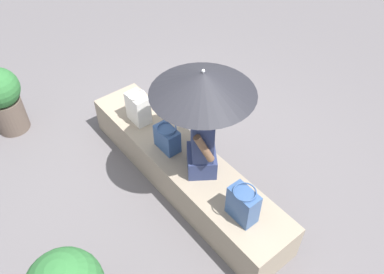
{
  "coord_description": "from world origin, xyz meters",
  "views": [
    {
      "loc": [
        2.26,
        -1.69,
        3.45
      ],
      "look_at": [
        0.13,
        0.02,
        0.79
      ],
      "focal_mm": 36.74,
      "sensor_mm": 36.0,
      "label": 1
    }
  ],
  "objects_px": {
    "person_seated": "(202,140)",
    "handbag_black": "(243,204)",
    "planter_far": "(3,98)",
    "shoulder_bag_spare": "(138,108)",
    "parasol": "(203,83)",
    "tote_bag_canvas": "(167,138)"
  },
  "relations": [
    {
      "from": "parasol",
      "to": "tote_bag_canvas",
      "type": "height_order",
      "value": "parasol"
    },
    {
      "from": "tote_bag_canvas",
      "to": "shoulder_bag_spare",
      "type": "bearing_deg",
      "value": 178.71
    },
    {
      "from": "tote_bag_canvas",
      "to": "planter_far",
      "type": "distance_m",
      "value": 2.18
    },
    {
      "from": "planter_far",
      "to": "person_seated",
      "type": "bearing_deg",
      "value": 26.79
    },
    {
      "from": "handbag_black",
      "to": "person_seated",
      "type": "bearing_deg",
      "value": 172.3
    },
    {
      "from": "parasol",
      "to": "tote_bag_canvas",
      "type": "distance_m",
      "value": 0.95
    },
    {
      "from": "handbag_black",
      "to": "tote_bag_canvas",
      "type": "distance_m",
      "value": 1.12
    },
    {
      "from": "tote_bag_canvas",
      "to": "shoulder_bag_spare",
      "type": "relative_size",
      "value": 0.78
    },
    {
      "from": "parasol",
      "to": "person_seated",
      "type": "bearing_deg",
      "value": -38.39
    },
    {
      "from": "person_seated",
      "to": "shoulder_bag_spare",
      "type": "xyz_separation_m",
      "value": [
        -1.01,
        -0.09,
        -0.21
      ]
    },
    {
      "from": "shoulder_bag_spare",
      "to": "planter_far",
      "type": "height_order",
      "value": "planter_far"
    },
    {
      "from": "person_seated",
      "to": "planter_far",
      "type": "height_order",
      "value": "person_seated"
    },
    {
      "from": "handbag_black",
      "to": "planter_far",
      "type": "xyz_separation_m",
      "value": [
        -3.01,
        -1.09,
        -0.13
      ]
    },
    {
      "from": "handbag_black",
      "to": "planter_far",
      "type": "distance_m",
      "value": 3.21
    },
    {
      "from": "parasol",
      "to": "tote_bag_canvas",
      "type": "xyz_separation_m",
      "value": [
        -0.38,
        -0.15,
        -0.86
      ]
    },
    {
      "from": "parasol",
      "to": "tote_bag_canvas",
      "type": "bearing_deg",
      "value": -158.92
    },
    {
      "from": "shoulder_bag_spare",
      "to": "parasol",
      "type": "bearing_deg",
      "value": 8.1
    },
    {
      "from": "person_seated",
      "to": "handbag_black",
      "type": "xyz_separation_m",
      "value": [
        0.68,
        -0.09,
        -0.21
      ]
    },
    {
      "from": "shoulder_bag_spare",
      "to": "person_seated",
      "type": "bearing_deg",
      "value": 4.85
    },
    {
      "from": "shoulder_bag_spare",
      "to": "handbag_black",
      "type": "bearing_deg",
      "value": -0.2
    },
    {
      "from": "person_seated",
      "to": "parasol",
      "type": "relative_size",
      "value": 0.79
    },
    {
      "from": "shoulder_bag_spare",
      "to": "planter_far",
      "type": "distance_m",
      "value": 1.73
    }
  ]
}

